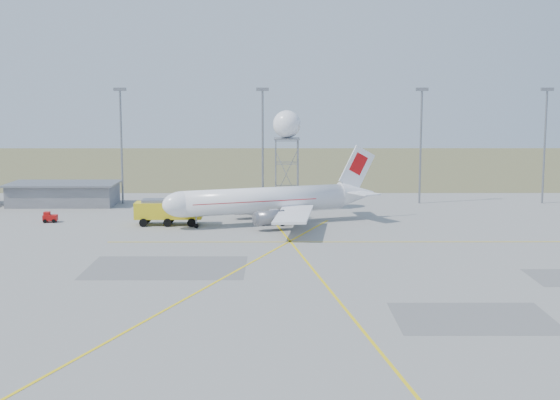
{
  "coord_description": "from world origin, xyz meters",
  "views": [
    {
      "loc": [
        -7.34,
        -71.79,
        19.98
      ],
      "look_at": [
        -7.01,
        40.0,
        4.25
      ],
      "focal_mm": 50.0,
      "sensor_mm": 36.0,
      "label": 1
    }
  ],
  "objects_px": {
    "airliner_main": "(268,201)",
    "radar_tower": "(287,154)",
    "fire_truck": "(171,212)",
    "baggage_tug": "(50,218)"
  },
  "relations": [
    {
      "from": "airliner_main",
      "to": "fire_truck",
      "type": "distance_m",
      "value": 14.7
    },
    {
      "from": "airliner_main",
      "to": "fire_truck",
      "type": "bearing_deg",
      "value": -16.5
    },
    {
      "from": "fire_truck",
      "to": "baggage_tug",
      "type": "height_order",
      "value": "fire_truck"
    },
    {
      "from": "airliner_main",
      "to": "radar_tower",
      "type": "bearing_deg",
      "value": -122.11
    },
    {
      "from": "radar_tower",
      "to": "fire_truck",
      "type": "relative_size",
      "value": 1.67
    },
    {
      "from": "airliner_main",
      "to": "radar_tower",
      "type": "relative_size",
      "value": 1.97
    },
    {
      "from": "fire_truck",
      "to": "baggage_tug",
      "type": "relative_size",
      "value": 4.63
    },
    {
      "from": "radar_tower",
      "to": "baggage_tug",
      "type": "distance_m",
      "value": 39.44
    },
    {
      "from": "airliner_main",
      "to": "baggage_tug",
      "type": "relative_size",
      "value": 15.27
    },
    {
      "from": "fire_truck",
      "to": "baggage_tug",
      "type": "distance_m",
      "value": 18.99
    }
  ]
}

